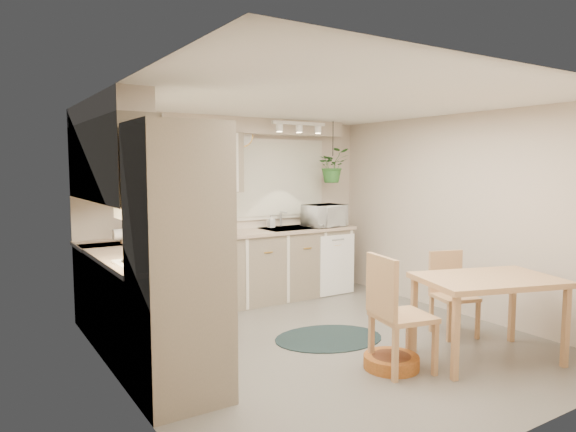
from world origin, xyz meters
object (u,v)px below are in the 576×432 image
object	(u,v)px
pet_bed	(391,362)
chair_left	(403,313)
dining_table	(487,318)
braided_rug	(329,338)
microwave	(324,213)
chair_back	(455,295)

from	to	relation	value
pet_bed	chair_left	bearing A→B (deg)	-59.93
dining_table	chair_left	distance (m)	0.88
braided_rug	microwave	size ratio (longest dim) A/B	2.04
dining_table	chair_back	size ratio (longest dim) A/B	1.40
chair_back	microwave	world-z (taller)	microwave
dining_table	braided_rug	distance (m)	1.56
braided_rug	microwave	bearing A→B (deg)	54.88
microwave	chair_left	bearing A→B (deg)	-119.50
pet_bed	chair_back	bearing A→B (deg)	14.13
dining_table	microwave	world-z (taller)	microwave
chair_left	pet_bed	world-z (taller)	chair_left
dining_table	braided_rug	bearing A→B (deg)	125.70
chair_left	microwave	world-z (taller)	microwave
braided_rug	microwave	xyz separation A→B (m)	(1.12, 1.59, 1.12)
dining_table	chair_back	world-z (taller)	chair_back
chair_back	pet_bed	bearing A→B (deg)	31.32
dining_table	pet_bed	world-z (taller)	dining_table
braided_rug	microwave	distance (m)	2.24
braided_rug	chair_left	bearing A→B (deg)	-87.63
braided_rug	pet_bed	xyz separation A→B (m)	(-0.01, -0.92, 0.05)
chair_back	pet_bed	distance (m)	1.28
braided_rug	pet_bed	bearing A→B (deg)	-90.37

